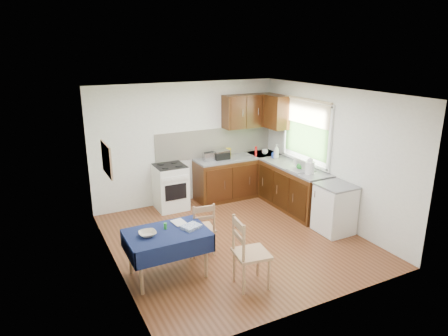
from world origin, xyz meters
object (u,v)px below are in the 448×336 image
chair_near (248,251)px  sandwich_press (221,154)px  toaster (209,156)px  kettle (310,166)px  chair_far (202,227)px  dining_table (167,239)px  dish_rack (301,169)px

chair_near → sandwich_press: sandwich_press is taller
toaster → kettle: 2.10m
chair_far → chair_near: bearing=106.9°
kettle → sandwich_press: bearing=121.6°
toaster → kettle: kettle is taller
chair_near → kettle: bearing=-48.4°
dining_table → chair_far: chair_far is taller
toaster → kettle: bearing=-57.6°
chair_near → sandwich_press: 3.37m
dining_table → sandwich_press: 3.16m
toaster → chair_near: bearing=-111.6°
sandwich_press → kettle: size_ratio=1.08×
dining_table → chair_far: size_ratio=1.29×
chair_far → toaster: (1.07, 2.02, 0.52)m
toaster → dish_rack: 1.93m
chair_far → chair_near: size_ratio=0.87×
chair_far → sandwich_press: bearing=-116.6°
chair_far → kettle: size_ratio=2.92×
chair_far → dish_rack: dish_rack is taller
sandwich_press → toaster: bearing=-178.2°
dining_table → dish_rack: 3.20m
chair_far → toaster: 2.34m
dining_table → toaster: toaster is taller
sandwich_press → dish_rack: size_ratio=0.70×
chair_far → toaster: size_ratio=3.52×
dish_rack → dining_table: bearing=-176.3°
sandwich_press → kettle: kettle is taller
dining_table → toaster: size_ratio=4.56×
chair_far → dish_rack: size_ratio=1.90×
toaster → dish_rack: (1.28, -1.44, -0.06)m
toaster → dining_table: bearing=-132.5°
dining_table → chair_far: 0.78m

